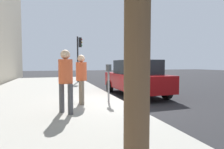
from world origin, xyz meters
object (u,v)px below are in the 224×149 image
pedestrian_bystander (66,76)px  parked_sedan_near (135,78)px  traffic_signal (79,51)px  pedestrian_at_meter (81,75)px  parking_meter (109,75)px

pedestrian_bystander → parked_sedan_near: 4.66m
parked_sedan_near → traffic_signal: size_ratio=1.23×
pedestrian_at_meter → parked_sedan_near: pedestrian_at_meter is taller
parked_sedan_near → traffic_signal: traffic_signal is taller
parking_meter → traffic_signal: (8.14, 0.03, 1.41)m
pedestrian_at_meter → parked_sedan_near: size_ratio=0.39×
parking_meter → pedestrian_bystander: pedestrian_bystander is taller
pedestrian_bystander → parked_sedan_near: size_ratio=0.41×
parking_meter → traffic_signal: traffic_signal is taller
pedestrian_bystander → traffic_signal: bearing=46.0°
pedestrian_at_meter → pedestrian_bystander: 1.31m
parking_meter → traffic_signal: 8.26m
parking_meter → parked_sedan_near: (1.80, -1.94, -0.27)m
pedestrian_bystander → parked_sedan_near: (2.97, -3.57, -0.34)m
parked_sedan_near → pedestrian_at_meter: bearing=121.4°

